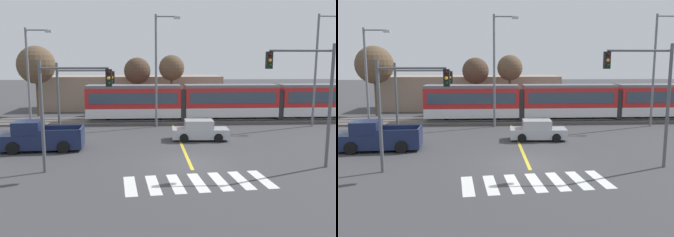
{
  "view_description": "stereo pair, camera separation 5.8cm",
  "coord_description": "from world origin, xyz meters",
  "views": [
    {
      "loc": [
        -2.51,
        -19.61,
        5.8
      ],
      "look_at": [
        -0.85,
        6.71,
        1.6
      ],
      "focal_mm": 38.0,
      "sensor_mm": 36.0,
      "label": 1
    },
    {
      "loc": [
        -2.45,
        -19.61,
        5.8
      ],
      "look_at": [
        -0.85,
        6.71,
        1.6
      ],
      "focal_mm": 38.0,
      "sensor_mm": 36.0,
      "label": 2
    }
  ],
  "objects": [
    {
      "name": "street_lamp_east",
      "position": [
        12.9,
        11.58,
        5.59
      ],
      "size": [
        2.26,
        0.28,
        9.98
      ],
      "color": "slate",
      "rests_on": "ground"
    },
    {
      "name": "bare_tree_far_west",
      "position": [
        -14.12,
        19.38,
        5.48
      ],
      "size": [
        4.02,
        4.02,
        7.51
      ],
      "color": "brown",
      "rests_on": "ground"
    },
    {
      "name": "crosswalk_stripe_0",
      "position": [
        -3.29,
        -3.45,
        0.0
      ],
      "size": [
        0.81,
        2.84,
        0.01
      ],
      "primitive_type": "cube",
      "rotation": [
        0.0,
        0.0,
        0.09
      ],
      "color": "silver",
      "rests_on": "ground"
    },
    {
      "name": "crosswalk_stripe_4",
      "position": [
        1.1,
        -3.04,
        0.0
      ],
      "size": [
        0.81,
        2.84,
        0.01
      ],
      "primitive_type": "cube",
      "rotation": [
        0.0,
        0.0,
        0.09
      ],
      "color": "silver",
      "rests_on": "ground"
    },
    {
      "name": "ground_plane",
      "position": [
        0.0,
        0.0,
        0.0
      ],
      "size": [
        200.0,
        200.0,
        0.0
      ],
      "primitive_type": "plane",
      "color": "#3D3D3F"
    },
    {
      "name": "traffic_light_near_right",
      "position": [
        6.35,
        -1.0,
        4.47
      ],
      "size": [
        3.75,
        0.38,
        6.78
      ],
      "color": "#515459",
      "rests_on": "ground"
    },
    {
      "name": "track_bed",
      "position": [
        0.0,
        14.9,
        0.09
      ],
      "size": [
        120.0,
        4.0,
        0.18
      ],
      "primitive_type": "cube",
      "color": "#56514C",
      "rests_on": "ground"
    },
    {
      "name": "bare_tree_west",
      "position": [
        -3.42,
        20.5,
        4.77
      ],
      "size": [
        2.97,
        2.97,
        6.3
      ],
      "color": "brown",
      "rests_on": "ground"
    },
    {
      "name": "street_lamp_centre",
      "position": [
        -1.39,
        12.05,
        5.54
      ],
      "size": [
        2.21,
        0.28,
        9.89
      ],
      "color": "slate",
      "rests_on": "ground"
    },
    {
      "name": "building_backdrop_far",
      "position": [
        -3.93,
        25.34,
        2.04
      ],
      "size": [
        21.39,
        6.0,
        4.08
      ],
      "primitive_type": "cube",
      "color": "gray",
      "rests_on": "ground"
    },
    {
      "name": "pickup_truck",
      "position": [
        -9.56,
        3.9,
        0.84
      ],
      "size": [
        5.49,
        2.43,
        1.98
      ],
      "color": "#192347",
      "rests_on": "ground"
    },
    {
      "name": "lane_centre_line",
      "position": [
        0.0,
        5.88,
        0.0
      ],
      "size": [
        0.2,
        14.04,
        0.01
      ],
      "primitive_type": "cube",
      "color": "gold",
      "rests_on": "ground"
    },
    {
      "name": "crosswalk_stripe_5",
      "position": [
        2.19,
        -2.94,
        0.0
      ],
      "size": [
        0.81,
        2.84,
        0.01
      ],
      "primitive_type": "cube",
      "rotation": [
        0.0,
        0.0,
        0.09
      ],
      "color": "silver",
      "rests_on": "ground"
    },
    {
      "name": "street_lamp_west",
      "position": [
        -12.35,
        11.73,
        4.92
      ],
      "size": [
        2.28,
        0.28,
        8.67
      ],
      "color": "slate",
      "rests_on": "ground"
    },
    {
      "name": "rail_near",
      "position": [
        0.0,
        14.18,
        0.23
      ],
      "size": [
        120.0,
        0.08,
        0.1
      ],
      "primitive_type": "cube",
      "color": "#939399",
      "rests_on": "track_bed"
    },
    {
      "name": "crosswalk_stripe_6",
      "position": [
        3.29,
        -2.84,
        0.0
      ],
      "size": [
        0.81,
        2.84,
        0.01
      ],
      "primitive_type": "cube",
      "rotation": [
        0.0,
        0.0,
        0.09
      ],
      "color": "silver",
      "rests_on": "ground"
    },
    {
      "name": "bare_tree_east",
      "position": [
        0.41,
        20.09,
        5.11
      ],
      "size": [
        2.83,
        2.83,
        6.58
      ],
      "color": "brown",
      "rests_on": "ground"
    },
    {
      "name": "crosswalk_stripe_2",
      "position": [
        -1.1,
        -3.24,
        0.0
      ],
      "size": [
        0.81,
        2.84,
        0.01
      ],
      "primitive_type": "cube",
      "rotation": [
        0.0,
        0.0,
        0.09
      ],
      "color": "silver",
      "rests_on": "ground"
    },
    {
      "name": "light_rail_tram",
      "position": [
        5.83,
        14.89,
        2.05
      ],
      "size": [
        28.0,
        2.64,
        3.43
      ],
      "color": "silver",
      "rests_on": "track_bed"
    },
    {
      "name": "rail_far",
      "position": [
        0.0,
        15.62,
        0.23
      ],
      "size": [
        120.0,
        0.08,
        0.1
      ],
      "primitive_type": "cube",
      "color": "#939399",
      "rests_on": "track_bed"
    },
    {
      "name": "crosswalk_stripe_3",
      "position": [
        0.0,
        -3.14,
        0.0
      ],
      "size": [
        0.81,
        2.84,
        0.01
      ],
      "primitive_type": "cube",
      "rotation": [
        0.0,
        0.0,
        0.09
      ],
      "color": "silver",
      "rests_on": "ground"
    },
    {
      "name": "sedan_crossing",
      "position": [
        1.53,
        6.39,
        0.7
      ],
      "size": [
        4.27,
        2.06,
        1.52
      ],
      "color": "#B7BABF",
      "rests_on": "ground"
    },
    {
      "name": "traffic_light_near_left",
      "position": [
        -6.63,
        -1.01,
        3.91
      ],
      "size": [
        3.75,
        0.38,
        5.89
      ],
      "color": "#515459",
      "rests_on": "ground"
    },
    {
      "name": "traffic_light_mid_left",
      "position": [
        -7.46,
        6.87,
        3.78
      ],
      "size": [
        4.25,
        0.38,
        5.76
      ],
      "color": "#515459",
      "rests_on": "ground"
    },
    {
      "name": "crosswalk_stripe_1",
      "position": [
        -2.19,
        -3.34,
        0.0
      ],
      "size": [
        0.81,
        2.84,
        0.01
      ],
      "primitive_type": "cube",
      "rotation": [
        0.0,
        0.0,
        0.09
      ],
      "color": "silver",
      "rests_on": "ground"
    }
  ]
}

